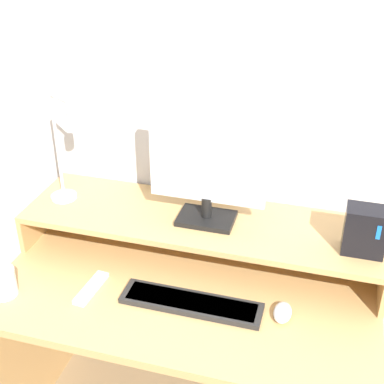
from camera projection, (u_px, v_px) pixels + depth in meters
The scene contains 10 objects.
wall_back at pixel (218, 96), 1.91m from camera, with size 6.00×0.05×2.50m.
desk at pixel (187, 327), 1.93m from camera, with size 1.29×0.74×0.71m.
monitor_shelf at pixel (201, 223), 1.92m from camera, with size 1.29×0.37×0.15m.
monitor at pixel (207, 166), 1.79m from camera, with size 0.40×0.14×0.41m.
desk_lamp at pixel (64, 158), 1.93m from camera, with size 0.18×0.13×0.42m.
router_dock at pixel (365, 231), 1.70m from camera, with size 0.13×0.09×0.16m.
keyboard at pixel (191, 303), 1.73m from camera, with size 0.46×0.11×0.02m.
mouse at pixel (283, 312), 1.68m from camera, with size 0.06×0.10×0.04m.
remote_control at pixel (91, 288), 1.80m from camera, with size 0.06×0.18×0.02m.
mug at pixel (3, 282), 1.76m from camera, with size 0.09×0.09×0.10m.
Camera 1 is at (0.41, -1.01, 1.89)m, focal length 50.00 mm.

